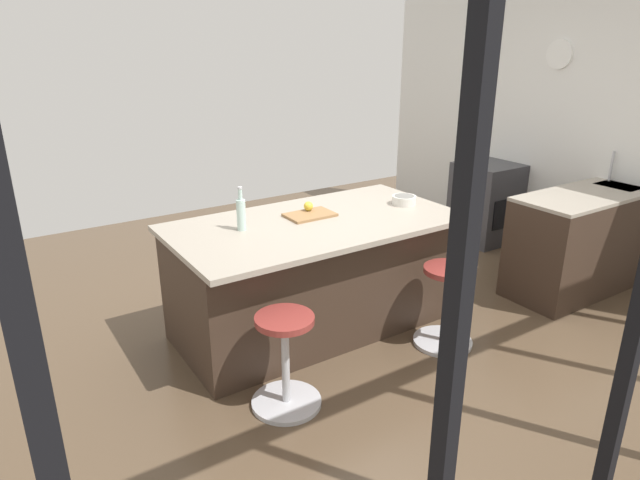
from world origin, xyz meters
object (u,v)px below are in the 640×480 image
oven_range (486,202)px  kitchen_island (313,274)px  fruit_bowl (404,200)px  stool_by_window (445,308)px  apple_yellow (308,206)px  water_bottle (241,213)px  stool_middle (286,364)px  cutting_board (310,215)px

oven_range → kitchen_island: (2.68, 0.65, 0.02)m
fruit_bowl → stool_by_window: bearing=77.8°
apple_yellow → oven_range: bearing=-169.2°
oven_range → water_bottle: size_ratio=2.78×
oven_range → kitchen_island: kitchen_island is taller
oven_range → kitchen_island: bearing=13.5°
stool_middle → apple_yellow: 1.33m
cutting_board → stool_middle: bearing=49.8°
kitchen_island → cutting_board: size_ratio=5.95×
cutting_board → water_bottle: size_ratio=1.15×
oven_range → kitchen_island: 2.76m
kitchen_island → stool_middle: size_ratio=3.46×
stool_middle → cutting_board: cutting_board is taller
stool_by_window → apple_yellow: bearing=-55.0°
stool_middle → water_bottle: 1.10m
kitchen_island → stool_middle: bearing=47.9°
oven_range → stool_middle: oven_range is taller
kitchen_island → stool_by_window: kitchen_island is taller
oven_range → cutting_board: 2.76m
stool_by_window → apple_yellow: (0.63, -0.89, 0.66)m
oven_range → stool_by_window: 2.44m
water_bottle → fruit_bowl: bearing=174.0°
cutting_board → stool_by_window: bearing=128.5°
kitchen_island → fruit_bowl: size_ratio=11.10×
fruit_bowl → kitchen_island: bearing=-5.3°
oven_range → fruit_bowl: 2.05m
water_bottle → stool_middle: bearing=80.9°
oven_range → water_bottle: 3.33m
kitchen_island → apple_yellow: 0.52m
stool_middle → fruit_bowl: 1.77m
apple_yellow → fruit_bowl: (-0.77, 0.22, -0.02)m
stool_middle → fruit_bowl: fruit_bowl is taller
cutting_board → fruit_bowl: fruit_bowl is taller
oven_range → cutting_board: bearing=12.1°
oven_range → fruit_bowl: size_ratio=4.51×
fruit_bowl → apple_yellow: bearing=-15.9°
oven_range → stool_middle: (3.36, 1.40, -0.14)m
kitchen_island → stool_middle: kitchen_island is taller
stool_middle → cutting_board: bearing=-130.2°
cutting_board → apple_yellow: size_ratio=5.01×
stool_middle → apple_yellow: bearing=-129.2°
kitchen_island → cutting_board: cutting_board is taller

